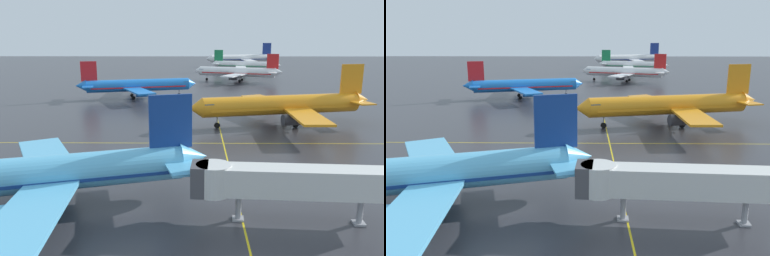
{
  "view_description": "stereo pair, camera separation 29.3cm",
  "coord_description": "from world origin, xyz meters",
  "views": [
    {
      "loc": [
        -4.46,
        -25.06,
        17.43
      ],
      "look_at": [
        -5.12,
        30.46,
        3.97
      ],
      "focal_mm": 36.04,
      "sensor_mm": 36.0,
      "label": 1
    },
    {
      "loc": [
        -4.16,
        -25.06,
        17.43
      ],
      "look_at": [
        -5.12,
        30.46,
        3.97
      ],
      "focal_mm": 36.04,
      "sensor_mm": 36.0,
      "label": 2
    }
  ],
  "objects": [
    {
      "name": "airliner_second_row",
      "position": [
        12.68,
        49.65,
        4.02
      ],
      "size": [
        37.59,
        31.93,
        11.77
      ],
      "color": "orange",
      "rests_on": "ground"
    },
    {
      "name": "airliner_third_row",
      "position": [
        -21.17,
        82.51,
        3.59
      ],
      "size": [
        33.37,
        28.43,
        10.51
      ],
      "color": "blue",
      "rests_on": "ground"
    },
    {
      "name": "airliner_front_gate",
      "position": [
        -20.59,
        10.71,
        3.89
      ],
      "size": [
        36.0,
        30.71,
        11.39
      ],
      "color": "#5BB7E5",
      "rests_on": "ground"
    },
    {
      "name": "airliner_distant_taxiway",
      "position": [
        20.89,
        197.07,
        4.4
      ],
      "size": [
        40.66,
        34.7,
        12.88
      ],
      "color": "white",
      "rests_on": "ground"
    },
    {
      "name": "airliner_far_left_stand",
      "position": [
        11.19,
        122.69,
        3.64
      ],
      "size": [
        33.46,
        28.6,
        10.65
      ],
      "color": "white",
      "rests_on": "ground"
    },
    {
      "name": "airliner_far_right_stand",
      "position": [
        18.32,
        159.22,
        3.56
      ],
      "size": [
        32.81,
        28.02,
        10.41
      ],
      "color": "white",
      "rests_on": "ground"
    },
    {
      "name": "jet_bridge",
      "position": [
        2.86,
        8.93,
        4.06
      ],
      "size": [
        18.48,
        4.14,
        5.58
      ],
      "color": "silver",
      "rests_on": "ground"
    },
    {
      "name": "taxiway_markings",
      "position": [
        0.0,
        17.08,
        0.0
      ],
      "size": [
        140.58,
        83.97,
        0.01
      ],
      "color": "yellow",
      "rests_on": "ground"
    }
  ]
}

